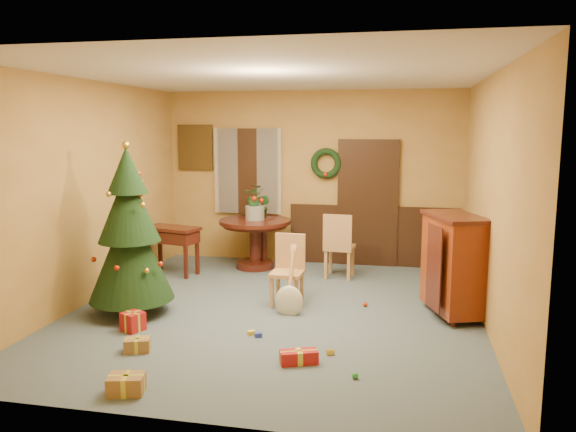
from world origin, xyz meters
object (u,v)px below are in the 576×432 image
(christmas_tree, at_px, (130,234))
(dining_table, at_px, (255,234))
(chair_near, at_px, (288,267))
(sideboard, at_px, (453,262))
(writing_desk, at_px, (172,239))

(christmas_tree, bearing_deg, dining_table, 70.72)
(dining_table, xyz_separation_m, chair_near, (0.93, -1.77, -0.07))
(dining_table, relative_size, sideboard, 0.93)
(christmas_tree, relative_size, sideboard, 1.70)
(dining_table, height_order, christmas_tree, christmas_tree)
(writing_desk, bearing_deg, sideboard, -15.75)
(christmas_tree, xyz_separation_m, writing_desk, (-0.28, 1.89, -0.44))
(dining_table, bearing_deg, writing_desk, -150.86)
(sideboard, bearing_deg, writing_desk, 164.25)
(sideboard, bearing_deg, christmas_tree, -169.44)
(dining_table, height_order, sideboard, sideboard)
(dining_table, distance_m, writing_desk, 1.34)
(chair_near, relative_size, writing_desk, 0.99)
(writing_desk, bearing_deg, dining_table, 29.14)
(dining_table, height_order, chair_near, chair_near)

